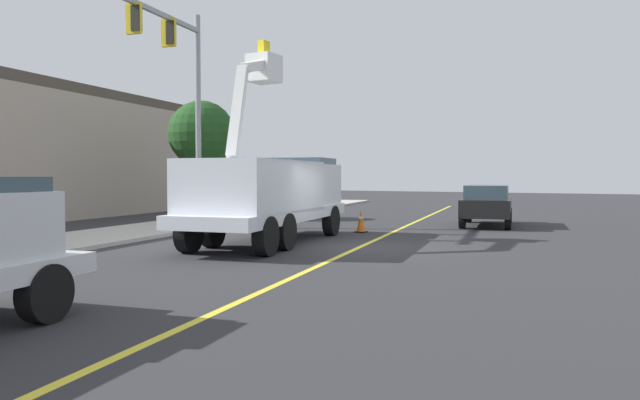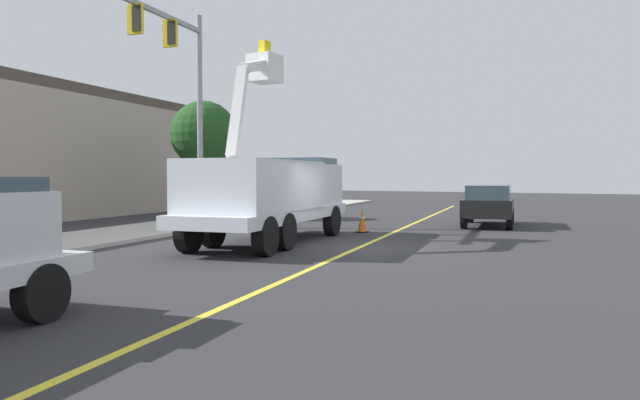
{
  "view_description": "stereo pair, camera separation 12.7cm",
  "coord_description": "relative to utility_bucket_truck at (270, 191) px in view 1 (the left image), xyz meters",
  "views": [
    {
      "loc": [
        -15.65,
        -7.33,
        2.07
      ],
      "look_at": [
        -1.16,
        0.69,
        1.4
      ],
      "focal_mm": 33.42,
      "sensor_mm": 36.0,
      "label": 1
    },
    {
      "loc": [
        -15.59,
        -7.44,
        2.07
      ],
      "look_at": [
        -1.16,
        0.69,
        1.4
      ],
      "focal_mm": 33.42,
      "sensor_mm": 36.0,
      "label": 2
    }
  ],
  "objects": [
    {
      "name": "lane_centre_stripe",
      "position": [
        0.29,
        -2.93,
        -1.6
      ],
      "size": [
        49.17,
        9.38,
        0.01
      ],
      "primitive_type": "cube",
      "rotation": [
        0.0,
        0.0,
        0.19
      ],
      "color": "yellow",
      "rests_on": "ground"
    },
    {
      "name": "street_tree_right",
      "position": [
        7.26,
        8.84,
        2.49
      ],
      "size": [
        3.23,
        3.23,
        5.73
      ],
      "color": "brown",
      "rests_on": "ground"
    },
    {
      "name": "traffic_signal_mast",
      "position": [
        1.75,
        5.24,
        4.17
      ],
      "size": [
        5.2,
        1.16,
        8.43
      ],
      "color": "gray",
      "rests_on": "ground"
    },
    {
      "name": "passing_minivan",
      "position": [
        9.6,
        -4.38,
        -0.63
      ],
      "size": [
        5.07,
        2.75,
        1.69
      ],
      "color": "black",
      "rests_on": "ground"
    },
    {
      "name": "utility_bucket_truck",
      "position": [
        0.0,
        0.0,
        0.0
      ],
      "size": [
        8.52,
        3.97,
        6.51
      ],
      "color": "white",
      "rests_on": "ground"
    },
    {
      "name": "ground",
      "position": [
        0.29,
        -2.93,
        -1.6
      ],
      "size": [
        120.0,
        120.0,
        0.0
      ],
      "primitive_type": "plane",
      "color": "#2D2D30"
    },
    {
      "name": "traffic_cone_mid_front",
      "position": [
        4.38,
        -1.05,
        -1.17
      ],
      "size": [
        0.4,
        0.4,
        0.87
      ],
      "color": "black",
      "rests_on": "ground"
    },
    {
      "name": "sidewalk_far_side",
      "position": [
        -1.33,
        5.7,
        -1.54
      ],
      "size": [
        59.63,
        14.61,
        0.12
      ],
      "primitive_type": "cube",
      "rotation": [
        0.0,
        0.0,
        0.19
      ],
      "color": "#B2ADA3",
      "rests_on": "ground"
    }
  ]
}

